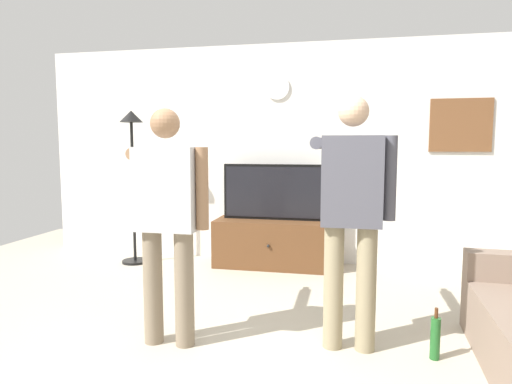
{
  "coord_description": "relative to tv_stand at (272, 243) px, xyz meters",
  "views": [
    {
      "loc": [
        0.76,
        -2.59,
        1.46
      ],
      "look_at": [
        -0.04,
        1.2,
        1.05
      ],
      "focal_mm": 31.15,
      "sensor_mm": 36.0,
      "label": 1
    }
  ],
  "objects": [
    {
      "name": "ground_plane",
      "position": [
        0.13,
        -2.6,
        -0.28
      ],
      "size": [
        8.4,
        8.4,
        0.0
      ],
      "primitive_type": "plane",
      "color": "#B2A893"
    },
    {
      "name": "back_wall",
      "position": [
        0.13,
        0.35,
        1.07
      ],
      "size": [
        6.4,
        0.1,
        2.7
      ],
      "primitive_type": "cube",
      "color": "silver",
      "rests_on": "ground_plane"
    },
    {
      "name": "tv_stand",
      "position": [
        0.0,
        0.0,
        0.0
      ],
      "size": [
        1.38,
        0.57,
        0.56
      ],
      "color": "brown",
      "rests_on": "ground_plane"
    },
    {
      "name": "television",
      "position": [
        -0.0,
        0.05,
        0.62
      ],
      "size": [
        1.22,
        0.07,
        0.67
      ],
      "color": "black",
      "rests_on": "tv_stand"
    },
    {
      "name": "wall_clock",
      "position": [
        -0.0,
        0.29,
        1.89
      ],
      "size": [
        0.31,
        0.03,
        0.31
      ],
      "primitive_type": "cylinder",
      "rotation": [
        1.57,
        0.0,
        0.0
      ],
      "color": "white"
    },
    {
      "name": "framed_picture",
      "position": [
        2.12,
        0.3,
        1.41
      ],
      "size": [
        0.67,
        0.04,
        0.6
      ],
      "primitive_type": "cube",
      "color": "brown"
    },
    {
      "name": "floor_lamp",
      "position": [
        -1.71,
        -0.19,
        1.06
      ],
      "size": [
        0.32,
        0.32,
        1.88
      ],
      "color": "black",
      "rests_on": "ground_plane"
    },
    {
      "name": "person_standing_nearer_lamp",
      "position": [
        -0.38,
        -2.23,
        0.7
      ],
      "size": [
        0.62,
        0.78,
        1.72
      ],
      "color": "#7A6B56",
      "rests_on": "ground_plane"
    },
    {
      "name": "person_standing_nearer_couch",
      "position": [
        0.91,
        -2.04,
        0.74
      ],
      "size": [
        0.59,
        0.78,
        1.8
      ],
      "color": "gray",
      "rests_on": "ground_plane"
    },
    {
      "name": "beverage_bottle",
      "position": [
        1.49,
        -2.1,
        -0.13
      ],
      "size": [
        0.07,
        0.07,
        0.36
      ],
      "color": "#1E5923",
      "rests_on": "ground_plane"
    }
  ]
}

